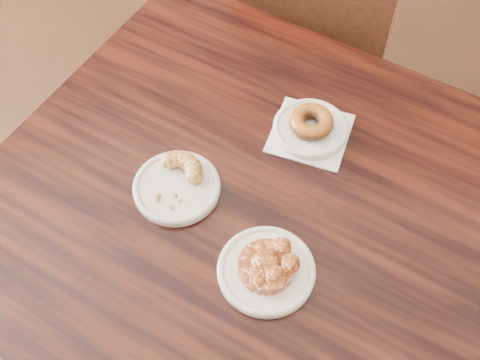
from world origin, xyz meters
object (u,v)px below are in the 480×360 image
(chair_far, at_px, (318,41))
(glazed_donut, at_px, (311,122))
(cafe_table, at_px, (242,292))
(apple_fritter, at_px, (267,265))
(cruller_fragment, at_px, (176,181))

(chair_far, relative_size, glazed_donut, 10.87)
(cafe_table, xyz_separation_m, glazed_donut, (0.08, 0.19, 0.41))
(chair_far, distance_m, apple_fritter, 0.93)
(apple_fritter, bearing_deg, cafe_table, 123.44)
(cafe_table, distance_m, apple_fritter, 0.42)
(cruller_fragment, bearing_deg, apple_fritter, -29.60)
(glazed_donut, distance_m, apple_fritter, 0.30)
(chair_far, bearing_deg, glazed_donut, 101.08)
(glazed_donut, bearing_deg, chair_far, 97.76)
(cafe_table, relative_size, chair_far, 1.01)
(cafe_table, bearing_deg, chair_far, 104.26)
(glazed_donut, bearing_deg, cruller_fragment, -135.43)
(cafe_table, xyz_separation_m, cruller_fragment, (-0.12, -0.00, 0.40))
(glazed_donut, relative_size, cruller_fragment, 0.78)
(chair_far, bearing_deg, apple_fritter, 98.20)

